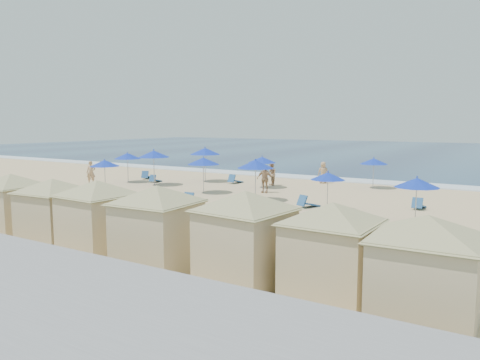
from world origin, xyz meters
name	(u,v)px	position (x,y,z in m)	size (l,w,h in m)	color
ground	(207,208)	(0.00, 0.00, 0.00)	(160.00, 160.00, 0.00)	#D3B685
ocean	(421,152)	(0.00, 55.00, 0.03)	(160.00, 80.00, 0.06)	#0D244B
surf_line	(319,178)	(0.00, 15.50, 0.04)	(160.00, 2.50, 0.08)	white
trash_bin	(187,208)	(0.60, -2.43, 0.39)	(0.78, 0.78, 0.78)	black
cabana_0	(12,197)	(-2.89, -9.22, 1.58)	(4.41, 4.41, 2.77)	beige
cabana_1	(53,203)	(-0.17, -9.28, 1.58)	(4.37, 4.37, 2.75)	beige
cabana_2	(98,208)	(2.23, -9.27, 1.63)	(4.55, 4.55, 2.85)	beige
cabana_3	(157,217)	(5.16, -9.50, 1.67)	(4.65, 4.65, 2.92)	beige
cabana_4	(245,226)	(8.14, -9.22, 1.69)	(4.69, 4.69, 2.96)	beige
cabana_5	(332,240)	(10.60, -9.08, 1.62)	(4.52, 4.52, 2.84)	beige
cabana_6	(426,259)	(12.95, -9.70, 1.65)	(4.58, 4.58, 2.88)	beige
umbrella_0	(127,156)	(-11.55, 5.53, 2.02)	(2.05, 2.05, 2.33)	#A5A8AD
umbrella_1	(154,154)	(-8.67, 5.33, 2.29)	(2.32, 2.32, 2.64)	#A5A8AD
umbrella_2	(105,163)	(-8.96, 0.99, 1.91)	(1.94, 1.94, 2.21)	#A5A8AD
umbrella_3	(205,151)	(-6.75, 9.00, 2.35)	(2.39, 2.39, 2.71)	#A5A8AD
umbrella_4	(203,161)	(-3.30, 4.17, 2.08)	(2.11, 2.11, 2.40)	#A5A8AD
umbrella_5	(256,164)	(1.07, 3.37, 2.14)	(2.17, 2.17, 2.47)	#A5A8AD
umbrella_6	(262,160)	(-1.33, 8.36, 1.97)	(1.99, 1.99, 2.27)	#A5A8AD
umbrella_7	(328,176)	(5.78, 2.75, 1.79)	(1.82, 1.82, 2.07)	#A5A8AD
umbrella_8	(374,161)	(5.36, 12.24, 1.89)	(1.91, 1.91, 2.18)	#A5A8AD
umbrella_9	(417,183)	(10.48, 1.28, 1.93)	(1.96, 1.96, 2.23)	#A5A8AD
beach_chair_0	(147,176)	(-11.83, 7.85, 0.24)	(0.98, 1.37, 0.69)	#26548B
beach_chair_1	(155,180)	(-9.74, 6.54, 0.22)	(0.69, 1.20, 0.62)	#26548B
beach_chair_2	(234,180)	(-4.26, 9.33, 0.24)	(0.69, 1.33, 0.71)	#26548B
beach_chair_3	(192,200)	(-1.27, 0.32, 0.25)	(0.79, 1.41, 0.74)	#26548B
beach_chair_4	(307,203)	(4.54, 2.94, 0.24)	(1.03, 1.40, 0.70)	#26548B
beach_chair_5	(419,205)	(9.74, 5.61, 0.23)	(0.55, 1.21, 0.66)	#26548B
beachgoer_0	(91,173)	(-12.93, 3.17, 0.87)	(0.63, 0.42, 1.74)	tan
beachgoer_1	(272,174)	(-1.30, 9.72, 0.82)	(0.80, 0.62, 1.65)	tan
beachgoer_2	(265,179)	(-0.02, 6.39, 0.91)	(1.06, 0.44, 1.82)	tan
beachgoer_3	(323,172)	(1.35, 13.00, 0.82)	(0.80, 0.52, 1.63)	tan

